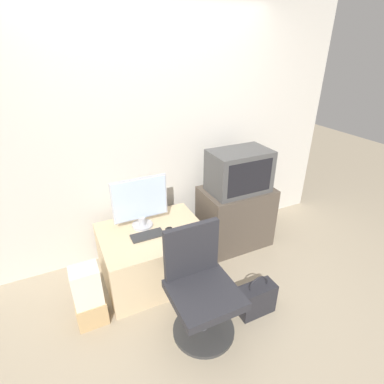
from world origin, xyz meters
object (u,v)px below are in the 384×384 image
object	(u,v)px
cardboard_box_lower	(92,311)
office_chair	(201,290)
main_monitor	(140,202)
mouse	(169,228)
crt_tv	(239,171)
handbag	(257,299)
keyboard	(147,235)

from	to	relation	value
cardboard_box_lower	office_chair	bearing A→B (deg)	-28.58
main_monitor	mouse	world-z (taller)	main_monitor
mouse	crt_tv	bearing A→B (deg)	9.94
main_monitor	handbag	bearing A→B (deg)	-53.87
mouse	keyboard	bearing A→B (deg)	-177.21
mouse	office_chair	size ratio (longest dim) A/B	0.08
main_monitor	office_chair	bearing A→B (deg)	-77.60
keyboard	cardboard_box_lower	bearing A→B (deg)	-157.36
crt_tv	main_monitor	bearing A→B (deg)	178.74
handbag	cardboard_box_lower	bearing A→B (deg)	158.34
keyboard	office_chair	xyz separation A→B (m)	(0.20, -0.69, -0.14)
mouse	handbag	bearing A→B (deg)	-57.75
main_monitor	crt_tv	bearing A→B (deg)	-1.26
keyboard	mouse	world-z (taller)	mouse
mouse	office_chair	xyz separation A→B (m)	(-0.01, -0.70, -0.15)
mouse	crt_tv	distance (m)	0.96
main_monitor	crt_tv	xyz separation A→B (m)	(1.07, -0.02, 0.13)
keyboard	cardboard_box_lower	size ratio (longest dim) A/B	1.24
cardboard_box_lower	handbag	distance (m)	1.41
main_monitor	mouse	xyz separation A→B (m)	(0.21, -0.18, -0.25)
crt_tv	cardboard_box_lower	size ratio (longest dim) A/B	2.60
cardboard_box_lower	handbag	xyz separation A→B (m)	(1.31, -0.52, 0.04)
office_chair	handbag	xyz separation A→B (m)	(0.51, -0.08, -0.25)
mouse	cardboard_box_lower	size ratio (longest dim) A/B	0.29
keyboard	handbag	xyz separation A→B (m)	(0.71, -0.77, -0.39)
office_chair	keyboard	bearing A→B (deg)	106.36
crt_tv	cardboard_box_lower	distance (m)	1.91
main_monitor	keyboard	size ratio (longest dim) A/B	1.76
main_monitor	office_chair	distance (m)	0.98
crt_tv	cardboard_box_lower	bearing A→B (deg)	-166.22
keyboard	office_chair	size ratio (longest dim) A/B	0.33
main_monitor	handbag	xyz separation A→B (m)	(0.70, -0.96, -0.65)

